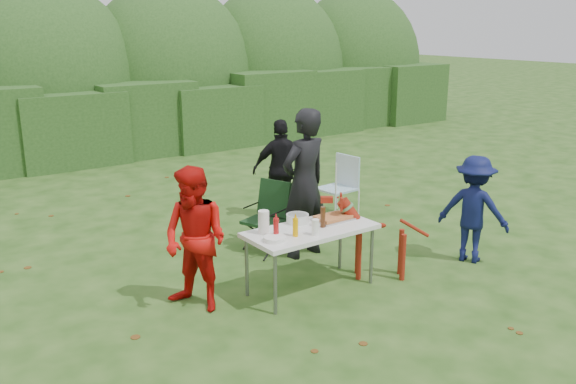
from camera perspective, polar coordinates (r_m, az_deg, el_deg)
ground at (r=7.08m, az=-0.45°, el=-9.15°), size 80.00×80.00×0.00m
hedge_row at (r=13.93m, az=-19.92°, el=5.97°), size 22.00×1.40×1.70m
shrub_backdrop at (r=15.37m, az=-21.88°, el=9.44°), size 20.00×2.60×3.20m
folding_table at (r=6.85m, az=2.15°, el=-3.84°), size 1.50×0.70×0.74m
person_cook at (r=7.79m, az=1.54°, el=0.78°), size 0.76×0.55×1.94m
person_red_jacket at (r=6.46m, az=-8.66°, el=-4.43°), size 0.85×0.93×1.55m
person_black_puffy at (r=9.40m, az=-0.58°, el=2.15°), size 0.98×0.71×1.55m
child at (r=8.05m, az=16.97°, el=-1.55°), size 0.84×1.02×1.37m
dog at (r=7.34m, az=8.68°, el=-4.26°), size 1.07×0.97×0.99m
camping_chair at (r=8.13m, az=-2.16°, el=-2.33°), size 0.75×0.75×0.93m
lawn_chair at (r=9.60m, az=4.57°, el=0.55°), size 0.61×0.61×0.96m
food_tray at (r=7.12m, az=4.23°, el=-2.56°), size 0.45×0.30×0.02m
focaccia_bread at (r=7.12m, az=4.24°, el=-2.35°), size 0.40×0.26×0.04m
mustard_bottle at (r=6.56m, az=0.70°, el=-3.33°), size 0.06×0.06×0.20m
ketchup_bottle at (r=6.50m, az=-1.12°, el=-3.41°), size 0.06×0.06×0.22m
beer_bottle at (r=6.84m, az=3.28°, el=-2.35°), size 0.06×0.06×0.24m
paper_towel_roll at (r=6.63m, az=-2.29°, el=-2.85°), size 0.12×0.12×0.26m
cup_stack at (r=6.60m, az=2.58°, el=-3.32°), size 0.08×0.08×0.18m
pasta_bowl at (r=7.01m, az=0.90°, el=-2.49°), size 0.26×0.26×0.10m
plate_stack at (r=6.44m, az=-1.25°, el=-4.41°), size 0.24×0.24×0.05m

